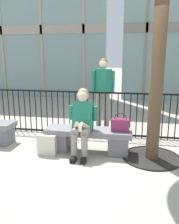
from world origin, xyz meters
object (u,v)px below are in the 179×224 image
(handbag_on_bench, at_px, (120,125))
(seated_person_with_phone, at_px, (82,120))
(shopping_bag, at_px, (47,144))
(bystander_at_railing, at_px, (103,88))
(stone_bench, at_px, (89,138))

(handbag_on_bench, bearing_deg, seated_person_with_phone, -169.98)
(seated_person_with_phone, xyz_separation_m, handbag_on_bench, (0.67, 0.12, -0.08))
(shopping_bag, xyz_separation_m, bystander_at_railing, (0.80, 1.79, 0.81))
(seated_person_with_phone, relative_size, handbag_on_bench, 3.58)
(stone_bench, distance_m, bystander_at_railing, 1.70)
(stone_bench, xyz_separation_m, seated_person_with_phone, (-0.09, -0.13, 0.38))
(seated_person_with_phone, height_order, bystander_at_railing, bystander_at_railing)
(seated_person_with_phone, distance_m, bystander_at_railing, 1.71)
(seated_person_with_phone, relative_size, shopping_bag, 2.55)
(seated_person_with_phone, xyz_separation_m, shopping_bag, (-0.64, -0.12, -0.46))
(seated_person_with_phone, bearing_deg, shopping_bag, -169.06)
(handbag_on_bench, bearing_deg, stone_bench, 179.01)
(stone_bench, bearing_deg, handbag_on_bench, -0.99)
(seated_person_with_phone, bearing_deg, stone_bench, 54.53)
(stone_bench, distance_m, shopping_bag, 0.78)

